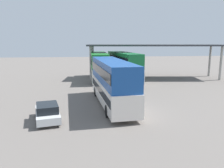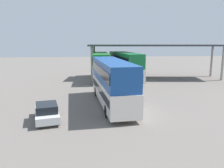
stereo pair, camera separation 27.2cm
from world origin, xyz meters
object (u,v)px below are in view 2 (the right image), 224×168
(parked_hatchback, at_px, (47,112))
(double_decker_mid_row, at_px, (125,65))
(double_decker_main, at_px, (112,81))
(double_decker_near_canopy, at_px, (100,65))

(parked_hatchback, xyz_separation_m, double_decker_mid_row, (8.85, 17.49, 1.68))
(double_decker_main, xyz_separation_m, parked_hatchback, (-5.42, -3.94, -1.65))
(double_decker_main, height_order, double_decker_near_canopy, double_decker_main)
(double_decker_main, height_order, parked_hatchback, double_decker_main)
(parked_hatchback, relative_size, double_decker_near_canopy, 0.39)
(double_decker_mid_row, bearing_deg, parked_hatchback, 145.22)
(double_decker_main, bearing_deg, parked_hatchback, 121.23)
(double_decker_near_canopy, xyz_separation_m, double_decker_mid_row, (3.83, -0.67, 0.04))
(parked_hatchback, bearing_deg, double_decker_mid_row, -39.20)
(parked_hatchback, height_order, double_decker_near_canopy, double_decker_near_canopy)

